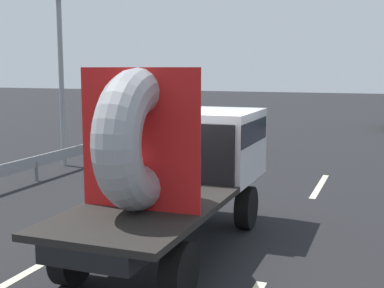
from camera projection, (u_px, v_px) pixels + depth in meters
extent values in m
plane|color=black|center=(187.00, 238.00, 9.73)|extent=(120.00, 120.00, 0.00)
cylinder|color=black|center=(167.00, 200.00, 10.86)|extent=(0.28, 0.85, 0.85)
cylinder|color=black|center=(246.00, 207.00, 10.27)|extent=(0.28, 0.85, 0.85)
cylinder|color=black|center=(72.00, 256.00, 7.60)|extent=(0.28, 0.85, 0.85)
cylinder|color=black|center=(179.00, 272.00, 7.01)|extent=(0.28, 0.85, 0.85)
cube|color=black|center=(171.00, 205.00, 8.85)|extent=(1.30, 5.61, 0.25)
cube|color=silver|center=(206.00, 144.00, 10.39)|extent=(2.00, 2.05, 1.35)
cube|color=black|center=(205.00, 130.00, 10.30)|extent=(2.02, 1.94, 0.44)
cube|color=black|center=(145.00, 210.00, 7.88)|extent=(2.00, 3.57, 0.10)
cube|color=black|center=(186.00, 153.00, 9.40)|extent=(1.80, 0.08, 1.10)
torus|color=#9E9EA3|center=(139.00, 140.00, 7.58)|extent=(0.68, 2.09, 2.09)
cube|color=red|center=(139.00, 140.00, 7.58)|extent=(1.90, 0.03, 2.09)
cylinder|color=black|center=(190.00, 137.00, 21.63)|extent=(0.22, 0.65, 0.65)
cylinder|color=black|center=(226.00, 138.00, 21.07)|extent=(0.22, 0.65, 0.65)
cylinder|color=black|center=(163.00, 146.00, 19.11)|extent=(0.22, 0.65, 0.65)
cylinder|color=black|center=(204.00, 148.00, 18.55)|extent=(0.22, 0.65, 0.65)
cube|color=#33723F|center=(196.00, 135.00, 20.05)|extent=(1.82, 4.25, 0.56)
cube|color=black|center=(195.00, 121.00, 19.88)|extent=(1.64, 2.38, 0.51)
cylinder|color=gray|center=(61.00, 84.00, 16.58)|extent=(0.16, 0.16, 5.31)
cylinder|color=slate|center=(36.00, 171.00, 14.61)|extent=(0.10, 0.10, 0.55)
cylinder|color=slate|center=(105.00, 151.00, 18.15)|extent=(0.10, 0.10, 0.55)
cube|color=beige|center=(195.00, 178.00, 15.00)|extent=(0.16, 2.63, 0.01)
cube|color=beige|center=(320.00, 186.00, 14.03)|extent=(0.16, 2.98, 0.01)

